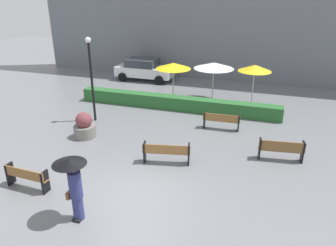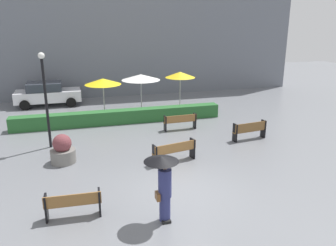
% 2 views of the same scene
% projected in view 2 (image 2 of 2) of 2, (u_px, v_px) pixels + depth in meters
% --- Properties ---
extents(ground_plane, '(60.00, 60.00, 0.00)m').
position_uv_depth(ground_plane, '(183.00, 191.00, 11.63)').
color(ground_plane, slate).
extents(bench_far_right, '(1.78, 0.56, 0.87)m').
position_uv_depth(bench_far_right, '(250.00, 129.00, 16.38)').
color(bench_far_right, brown).
rests_on(bench_far_right, ground).
extents(bench_near_left, '(1.64, 0.41, 0.81)m').
position_uv_depth(bench_near_left, '(73.00, 203.00, 9.91)').
color(bench_near_left, olive).
rests_on(bench_near_left, ground).
extents(bench_back_row, '(1.78, 0.41, 0.81)m').
position_uv_depth(bench_back_row, '(180.00, 121.00, 17.85)').
color(bench_back_row, olive).
rests_on(bench_back_row, ground).
extents(bench_mid_center, '(1.88, 0.74, 0.85)m').
position_uv_depth(bench_mid_center, '(175.00, 150.00, 13.80)').
color(bench_mid_center, olive).
rests_on(bench_mid_center, ground).
extents(pedestrian_with_umbrella, '(0.98, 0.98, 2.02)m').
position_uv_depth(pedestrian_with_umbrella, '(163.00, 179.00, 9.54)').
color(pedestrian_with_umbrella, navy).
rests_on(pedestrian_with_umbrella, ground).
extents(planter_pot, '(1.00, 1.00, 1.20)m').
position_uv_depth(planter_pot, '(63.00, 151.00, 13.77)').
color(planter_pot, slate).
rests_on(planter_pot, ground).
extents(lamp_post, '(0.28, 0.28, 4.25)m').
position_uv_depth(lamp_post, '(45.00, 91.00, 14.81)').
color(lamp_post, black).
rests_on(lamp_post, ground).
extents(patio_umbrella_yellow, '(2.11, 2.11, 2.28)m').
position_uv_depth(patio_umbrella_yellow, '(103.00, 82.00, 19.84)').
color(patio_umbrella_yellow, silver).
rests_on(patio_umbrella_yellow, ground).
extents(patio_umbrella_white, '(2.36, 2.36, 2.35)m').
position_uv_depth(patio_umbrella_white, '(141.00, 77.00, 20.88)').
color(patio_umbrella_white, silver).
rests_on(patio_umbrella_white, ground).
extents(patio_umbrella_yellow_far, '(1.84, 1.84, 2.48)m').
position_uv_depth(patio_umbrella_yellow_far, '(180.00, 75.00, 20.99)').
color(patio_umbrella_yellow_far, silver).
rests_on(patio_umbrella_yellow_far, ground).
extents(hedge_strip, '(11.50, 0.70, 0.75)m').
position_uv_depth(hedge_strip, '(120.00, 117.00, 19.01)').
color(hedge_strip, '#28602D').
rests_on(hedge_strip, ground).
extents(building_facade, '(28.00, 1.20, 11.28)m').
position_uv_depth(building_facade, '(116.00, 18.00, 24.71)').
color(building_facade, slate).
rests_on(building_facade, ground).
extents(parked_car, '(4.21, 1.98, 1.57)m').
position_uv_depth(parked_car, '(47.00, 94.00, 22.76)').
color(parked_car, silver).
rests_on(parked_car, ground).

